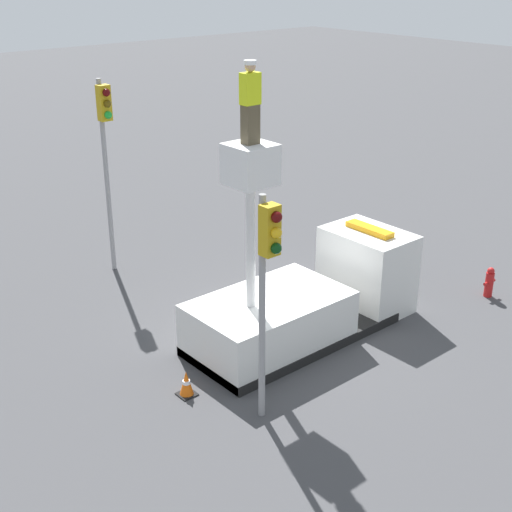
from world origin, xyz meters
TOP-DOWN VIEW (x-y plane):
  - ground_plane at (0.00, 0.00)m, footprint 120.00×120.00m
  - bucket_truck at (0.47, 0.00)m, footprint 6.29×2.40m
  - worker at (-1.38, 0.00)m, footprint 0.40×0.26m
  - traffic_light_pole at (-2.75, -2.12)m, footprint 0.34×0.57m
  - traffic_light_across at (-1.26, 6.59)m, footprint 0.34×0.57m
  - fire_hydrant at (5.86, -1.87)m, footprint 0.48×0.24m
  - traffic_cone_rear at (-3.53, -0.35)m, footprint 0.39×0.39m

SIDE VIEW (x-z plane):
  - ground_plane at x=0.00m, z-range 0.00..0.00m
  - traffic_cone_rear at x=-3.53m, z-range -0.02..0.58m
  - fire_hydrant at x=5.86m, z-range -0.01..0.88m
  - bucket_truck at x=0.47m, z-range -1.71..3.53m
  - traffic_light_pole at x=-2.75m, z-range 1.02..5.92m
  - traffic_light_across at x=-1.26m, z-range 1.19..6.99m
  - worker at x=-1.38m, z-range 5.25..7.00m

